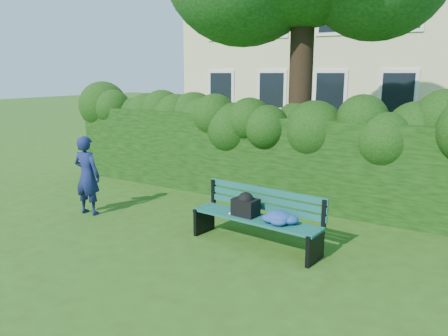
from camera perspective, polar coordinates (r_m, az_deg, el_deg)
The scene contains 4 objects.
ground at distance 7.85m, azimuth -2.34°, elevation -7.59°, with size 80.00×80.00×0.00m, color #314E16.
hedge at distance 9.45m, azimuth 5.15°, elevation 1.46°, with size 10.00×1.00×1.80m.
park_bench at distance 6.84m, azimuth 4.72°, elevation -6.15°, with size 2.19×0.73×0.89m.
man_reading at distance 8.72m, azimuth -17.45°, elevation -0.92°, with size 0.55×0.36×1.52m, color navy.
Camera 1 is at (4.18, -6.09, 2.67)m, focal length 35.00 mm.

